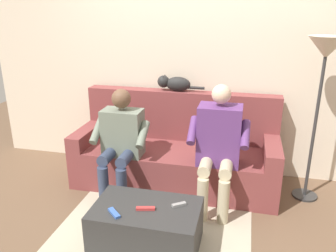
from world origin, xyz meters
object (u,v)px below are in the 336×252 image
person_left_seated (218,142)px  remote_red (146,208)px  cat_on_backrest (174,83)px  remote_blue (114,213)px  couch (176,154)px  remote_gray (179,205)px  person_right_seated (121,139)px  floor_lamp (325,61)px  coffee_table (147,227)px

person_left_seated → remote_red: 0.94m
cat_on_backrest → remote_blue: size_ratio=3.59×
couch → remote_gray: 1.05m
cat_on_backrest → remote_blue: bearing=85.2°
couch → remote_red: (-0.01, 1.14, 0.05)m
person_left_seated → remote_blue: 1.14m
person_right_seated → floor_lamp: 1.97m
couch → floor_lamp: bearing=178.8°
coffee_table → remote_gray: 0.31m
person_right_seated → floor_lamp: floor_lamp is taller
coffee_table → remote_red: 0.19m
coffee_table → cat_on_backrest: 1.59m
coffee_table → couch: bearing=-90.0°
person_right_seated → cat_on_backrest: size_ratio=2.11×
remote_blue → remote_gray: (-0.44, -0.22, -0.00)m
couch → cat_on_backrest: 0.75m
remote_blue → floor_lamp: (-1.52, -1.22, 0.98)m
person_right_seated → cat_on_backrest: 0.85m
remote_blue → floor_lamp: size_ratio=0.09×
floor_lamp → remote_blue: bearing=38.7°
remote_blue → person_right_seated: bearing=-29.3°
remote_red → floor_lamp: floor_lamp is taller
remote_blue → floor_lamp: bearing=-97.6°
couch → coffee_table: bearing=90.0°
couch → coffee_table: couch is taller
cat_on_backrest → remote_blue: (0.12, 1.48, -0.66)m
person_right_seated → couch: bearing=-139.8°
coffee_table → person_left_seated: person_left_seated is taller
remote_blue → floor_lamp: 2.18m
couch → remote_blue: bearing=80.8°
couch → remote_red: 1.14m
remote_blue → remote_red: remote_red is taller
coffee_table → floor_lamp: size_ratio=0.53×
person_left_seated → cat_on_backrest: (0.54, -0.60, 0.38)m
couch → person_left_seated: bearing=141.6°
person_left_seated → floor_lamp: 1.16m
person_left_seated → remote_gray: 0.75m
couch → floor_lamp: floor_lamp is taller
person_right_seated → remote_blue: 0.92m
remote_blue → coffee_table: bearing=-101.0°
person_left_seated → person_right_seated: bearing=1.5°
coffee_table → person_right_seated: size_ratio=0.77×
person_right_seated → floor_lamp: (-1.78, -0.36, 0.75)m
floor_lamp → cat_on_backrest: bearing=-10.7°
person_left_seated → remote_red: size_ratio=8.15×
person_right_seated → remote_gray: size_ratio=9.51×
person_right_seated → cat_on_backrest: cat_on_backrest is taller
couch → floor_lamp: 1.67m
cat_on_backrest → remote_red: cat_on_backrest is taller
person_right_seated → floor_lamp: bearing=-168.5°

